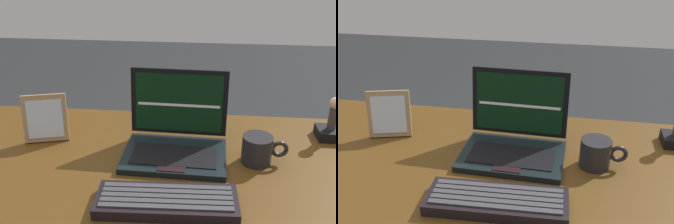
% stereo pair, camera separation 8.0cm
% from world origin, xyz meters
% --- Properties ---
extents(desk, '(1.77, 0.70, 0.71)m').
position_xyz_m(desk, '(0.00, 0.00, 0.62)').
color(desk, '#4C300F').
rests_on(desk, ground).
extents(laptop_front, '(0.31, 0.24, 0.24)m').
position_xyz_m(laptop_front, '(0.07, 0.07, 0.76)').
color(laptop_front, black).
rests_on(laptop_front, desk).
extents(external_keyboard, '(0.35, 0.14, 0.03)m').
position_xyz_m(external_keyboard, '(0.06, -0.18, 0.73)').
color(external_keyboard, black).
rests_on(external_keyboard, desk).
extents(photo_frame, '(0.14, 0.07, 0.15)m').
position_xyz_m(photo_frame, '(-0.35, 0.11, 0.79)').
color(photo_frame, '#94734D').
rests_on(photo_frame, desk).
extents(figurine_stand, '(0.08, 0.08, 0.03)m').
position_xyz_m(figurine_stand, '(0.56, 0.21, 0.73)').
color(figurine_stand, black).
rests_on(figurine_stand, desk).
extents(figurine, '(0.04, 0.04, 0.11)m').
position_xyz_m(figurine, '(0.56, 0.21, 0.81)').
color(figurine, '#39302E').
rests_on(figurine, figurine_stand).
extents(coffee_mug, '(0.13, 0.09, 0.08)m').
position_xyz_m(coffee_mug, '(0.31, 0.04, 0.76)').
color(coffee_mug, black).
rests_on(coffee_mug, desk).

